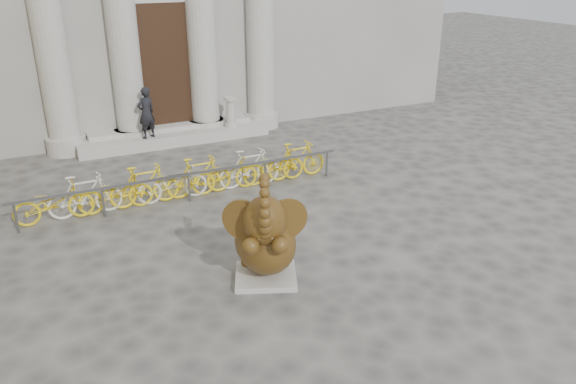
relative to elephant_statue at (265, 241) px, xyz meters
name	(u,v)px	position (x,y,z in m)	size (l,w,h in m)	color
ground	(318,284)	(0.79, -0.56, -0.80)	(80.00, 80.00, 0.00)	#474442
entrance_steps	(175,136)	(0.79, 8.84, -0.62)	(6.00, 1.20, 0.36)	#A8A59E
elephant_statue	(265,241)	(0.00, 0.00, 0.00)	(1.50, 1.75, 2.21)	#A8A59E
bike_rack	(185,179)	(-0.20, 4.32, -0.30)	(8.00, 0.53, 1.00)	slate
pedestrian	(146,113)	(-0.11, 8.49, 0.34)	(0.57, 0.37, 1.56)	black
balustrade_post	(231,113)	(2.59, 8.54, 0.00)	(0.39, 0.39, 0.97)	#A8A59E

